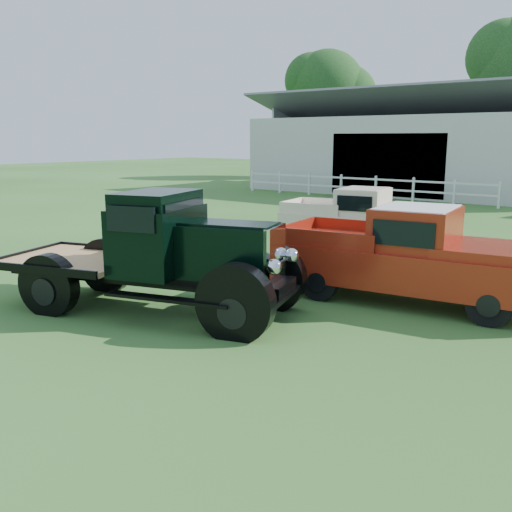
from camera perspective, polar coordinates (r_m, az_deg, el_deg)
The scene contains 7 objects.
ground at distance 9.44m, azimuth -5.54°, elevation -7.27°, with size 120.00×120.00×0.00m, color #305D20.
shed_left at distance 34.99m, azimuth 16.55°, elevation 10.81°, with size 18.80×10.20×5.60m, color #B0AFA2, non-canonical shape.
fence_rail at distance 30.09m, azimuth 10.17°, elevation 6.84°, with size 14.20×0.16×1.20m, color white, non-canonical shape.
tree_a at distance 46.30m, azimuth 7.08°, elevation 14.34°, with size 6.30×6.30×10.50m, color #0E340B, non-canonical shape.
vintage_flatbed at distance 10.28m, azimuth -10.22°, elevation 0.40°, with size 5.44×2.15×2.15m, color black, non-canonical shape.
red_pickup at distance 11.13m, azimuth 15.09°, elevation 0.21°, with size 5.04×1.94×1.84m, color maroon, non-canonical shape.
white_pickup at distance 16.40m, azimuth 10.31°, elevation 3.70°, with size 4.51×1.75×1.66m, color beige, non-canonical shape.
Camera 1 is at (6.23, -6.39, 3.06)m, focal length 40.00 mm.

